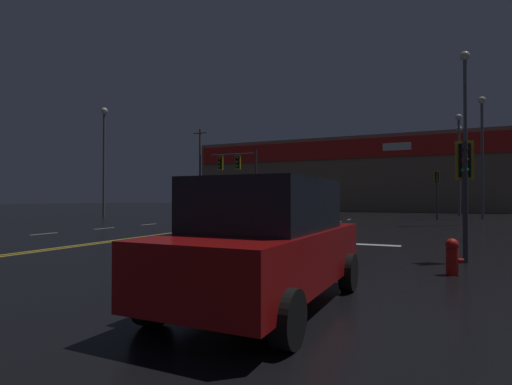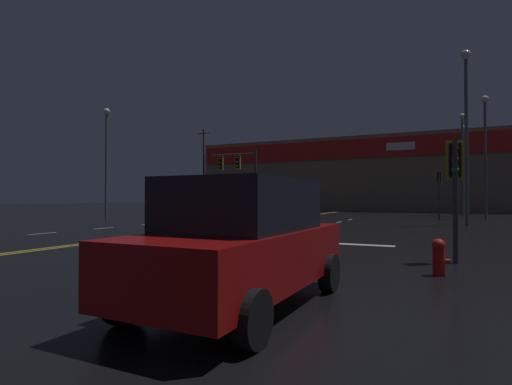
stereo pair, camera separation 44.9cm
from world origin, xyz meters
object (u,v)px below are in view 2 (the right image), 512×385
Objects in this scene: traffic_signal_corner_southeast at (455,173)px; streetlight_median_approach at (485,140)px; traffic_signal_median at (237,168)px; traffic_signal_corner_northwest at (184,189)px; fire_hydrant at (439,256)px; streetlight_near_left at (462,150)px; streetlight_far_left at (463,157)px; streetlight_near_right at (466,115)px; streetlight_far_right at (106,147)px; parked_car at (243,242)px; traffic_signal_corner_northeast at (439,183)px.

streetlight_median_approach is (2.76, 24.23, 3.86)m from traffic_signal_corner_southeast.
streetlight_median_approach is (15.59, 11.55, 2.45)m from traffic_signal_median.
traffic_signal_corner_northwest reaches higher than fire_hydrant.
streetlight_near_left reaches higher than streetlight_far_left.
streetlight_near_right is 27.34m from streetlight_far_right.
traffic_signal_median is 6.37× the size of fire_hydrant.
streetlight_near_right is 1.09× the size of streetlight_median_approach.
streetlight_near_left is at bearing 82.89° from parked_car.
traffic_signal_corner_northeast is 1.10× the size of traffic_signal_corner_northwest.
streetlight_median_approach is 1.02× the size of streetlight_far_right.
streetlight_near_right is at bearing -91.92° from streetlight_far_left.
traffic_signal_median is 13.74m from streetlight_far_right.
traffic_signal_corner_northeast is 0.36× the size of streetlight_near_right.
streetlight_far_left is 35.99m from fire_hydrant.
streetlight_median_approach is at bearing 5.95° from traffic_signal_corner_northwest.
streetlight_median_approach is at bearing 83.19° from fire_hydrant.
parked_car is at bearing -40.81° from streetlight_far_right.
parked_car reaches higher than fire_hydrant.
streetlight_near_right is 8.88m from streetlight_median_approach.
traffic_signal_corner_northwest is 4.47× the size of fire_hydrant.
traffic_signal_corner_southeast is at bearing -96.50° from streetlight_median_approach.
streetlight_near_left is 4.00m from streetlight_far_left.
traffic_signal_corner_northwest is 0.33× the size of streetlight_near_right.
streetlight_near_left reaches higher than fire_hydrant.
streetlight_near_right is 1.17× the size of streetlight_far_left.
traffic_signal_corner_southeast is 0.33× the size of streetlight_far_right.
streetlight_near_right is at bearing -101.20° from streetlight_median_approach.
traffic_signal_corner_northwest is 0.35× the size of streetlight_median_approach.
streetlight_median_approach is at bearing 34.01° from traffic_signal_corner_northeast.
fire_hydrant is at bearing -96.81° from streetlight_median_approach.
streetlight_median_approach is at bearing 79.14° from parked_car.
streetlight_near_right reaches higher than streetlight_far_left.
parked_car is at bearing -124.75° from fire_hydrant.
streetlight_near_left is 32.09m from fire_hydrant.
traffic_signal_corner_northwest is at bearing 140.09° from traffic_signal_median.
streetlight_far_right is at bearing 151.40° from traffic_signal_corner_southeast.
streetlight_near_left is at bearing 28.85° from streetlight_far_right.
streetlight_far_left is (1.64, 33.55, 3.49)m from traffic_signal_corner_southeast.
streetlight_far_right is at bearing -177.47° from streetlight_near_right.
streetlight_near_left is at bearing 104.14° from streetlight_median_approach.
streetlight_near_left is 12.32× the size of fire_hydrant.
streetlight_far_left is 39.88m from parked_car.
streetlight_far_right is at bearing -161.15° from streetlight_median_approach.
traffic_signal_corner_northwest is at bearing 166.25° from streetlight_near_right.
streetlight_median_approach is 30.98m from parked_car.
parked_car is at bearing -100.86° from streetlight_median_approach.
traffic_signal_corner_northwest is 8.49m from streetlight_far_right.
streetlight_near_right reaches higher than streetlight_far_right.
fire_hydrant is at bearing -32.19° from streetlight_far_right.
traffic_signal_median is at bearing -39.91° from traffic_signal_corner_northwest.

